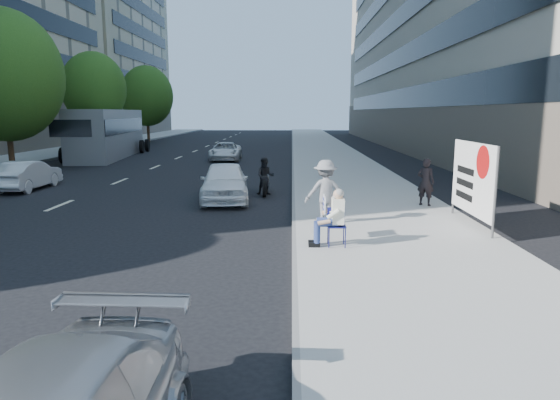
{
  "coord_description": "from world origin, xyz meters",
  "views": [
    {
      "loc": [
        1.39,
        -8.47,
        3.13
      ],
      "look_at": [
        1.14,
        2.1,
        1.26
      ],
      "focal_mm": 32.0,
      "sensor_mm": 36.0,
      "label": 1
    }
  ],
  "objects_px": {
    "pedestrian_woman": "(426,182)",
    "protest_banner": "(473,178)",
    "seated_protester": "(332,214)",
    "jogger": "(325,192)",
    "bus": "(109,134)",
    "motorcycle": "(265,178)",
    "white_sedan_near": "(225,182)",
    "white_sedan_far": "(226,151)",
    "white_sedan_mid": "(27,175)"
  },
  "relations": [
    {
      "from": "protest_banner",
      "to": "bus",
      "type": "relative_size",
      "value": 0.25
    },
    {
      "from": "protest_banner",
      "to": "seated_protester",
      "type": "bearing_deg",
      "value": -149.95
    },
    {
      "from": "seated_protester",
      "to": "bus",
      "type": "height_order",
      "value": "bus"
    },
    {
      "from": "white_sedan_mid",
      "to": "bus",
      "type": "distance_m",
      "value": 15.18
    },
    {
      "from": "bus",
      "to": "jogger",
      "type": "bearing_deg",
      "value": -63.83
    },
    {
      "from": "pedestrian_woman",
      "to": "jogger",
      "type": "bearing_deg",
      "value": 71.61
    },
    {
      "from": "protest_banner",
      "to": "white_sedan_near",
      "type": "distance_m",
      "value": 8.41
    },
    {
      "from": "pedestrian_woman",
      "to": "white_sedan_near",
      "type": "bearing_deg",
      "value": 20.32
    },
    {
      "from": "jogger",
      "to": "seated_protester",
      "type": "bearing_deg",
      "value": 84.7
    },
    {
      "from": "jogger",
      "to": "motorcycle",
      "type": "bearing_deg",
      "value": -76.19
    },
    {
      "from": "seated_protester",
      "to": "white_sedan_near",
      "type": "relative_size",
      "value": 0.32
    },
    {
      "from": "white_sedan_mid",
      "to": "motorcycle",
      "type": "height_order",
      "value": "motorcycle"
    },
    {
      "from": "jogger",
      "to": "motorcycle",
      "type": "xyz_separation_m",
      "value": [
        -1.92,
        5.64,
        -0.38
      ]
    },
    {
      "from": "seated_protester",
      "to": "protest_banner",
      "type": "xyz_separation_m",
      "value": [
        3.89,
        2.25,
        0.53
      ]
    },
    {
      "from": "pedestrian_woman",
      "to": "white_sedan_mid",
      "type": "relative_size",
      "value": 0.42
    },
    {
      "from": "jogger",
      "to": "pedestrian_woman",
      "type": "relative_size",
      "value": 1.13
    },
    {
      "from": "seated_protester",
      "to": "white_sedan_far",
      "type": "bearing_deg",
      "value": 103.56
    },
    {
      "from": "protest_banner",
      "to": "white_sedan_near",
      "type": "bearing_deg",
      "value": 149.0
    },
    {
      "from": "motorcycle",
      "to": "bus",
      "type": "distance_m",
      "value": 19.94
    },
    {
      "from": "seated_protester",
      "to": "protest_banner",
      "type": "bearing_deg",
      "value": 30.05
    },
    {
      "from": "jogger",
      "to": "white_sedan_mid",
      "type": "relative_size",
      "value": 0.48
    },
    {
      "from": "motorcycle",
      "to": "pedestrian_woman",
      "type": "bearing_deg",
      "value": -29.22
    },
    {
      "from": "white_sedan_near",
      "to": "white_sedan_far",
      "type": "relative_size",
      "value": 0.96
    },
    {
      "from": "bus",
      "to": "white_sedan_near",
      "type": "bearing_deg",
      "value": -65.27
    },
    {
      "from": "seated_protester",
      "to": "white_sedan_mid",
      "type": "distance_m",
      "value": 14.74
    },
    {
      "from": "white_sedan_near",
      "to": "motorcycle",
      "type": "height_order",
      "value": "motorcycle"
    },
    {
      "from": "pedestrian_woman",
      "to": "protest_banner",
      "type": "distance_m",
      "value": 2.88
    },
    {
      "from": "seated_protester",
      "to": "pedestrian_woman",
      "type": "bearing_deg",
      "value": 55.92
    },
    {
      "from": "protest_banner",
      "to": "pedestrian_woman",
      "type": "bearing_deg",
      "value": 99.67
    },
    {
      "from": "white_sedan_near",
      "to": "white_sedan_mid",
      "type": "relative_size",
      "value": 1.12
    },
    {
      "from": "white_sedan_near",
      "to": "white_sedan_far",
      "type": "xyz_separation_m",
      "value": [
        -1.99,
        15.31,
        -0.11
      ]
    },
    {
      "from": "pedestrian_woman",
      "to": "motorcycle",
      "type": "relative_size",
      "value": 0.75
    },
    {
      "from": "jogger",
      "to": "bus",
      "type": "distance_m",
      "value": 25.66
    },
    {
      "from": "pedestrian_woman",
      "to": "seated_protester",
      "type": "bearing_deg",
      "value": 89.01
    },
    {
      "from": "seated_protester",
      "to": "white_sedan_far",
      "type": "xyz_separation_m",
      "value": [
        -5.28,
        21.87,
        -0.29
      ]
    },
    {
      "from": "jogger",
      "to": "protest_banner",
      "type": "height_order",
      "value": "protest_banner"
    },
    {
      "from": "seated_protester",
      "to": "protest_banner",
      "type": "height_order",
      "value": "protest_banner"
    },
    {
      "from": "seated_protester",
      "to": "jogger",
      "type": "relative_size",
      "value": 0.76
    },
    {
      "from": "seated_protester",
      "to": "jogger",
      "type": "height_order",
      "value": "jogger"
    },
    {
      "from": "white_sedan_near",
      "to": "motorcycle",
      "type": "distance_m",
      "value": 1.97
    },
    {
      "from": "white_sedan_near",
      "to": "protest_banner",
      "type": "bearing_deg",
      "value": -37.23
    },
    {
      "from": "seated_protester",
      "to": "protest_banner",
      "type": "relative_size",
      "value": 0.43
    },
    {
      "from": "white_sedan_mid",
      "to": "white_sedan_far",
      "type": "distance_m",
      "value": 14.4
    },
    {
      "from": "seated_protester",
      "to": "motorcycle",
      "type": "relative_size",
      "value": 0.64
    },
    {
      "from": "protest_banner",
      "to": "bus",
      "type": "bearing_deg",
      "value": 129.12
    },
    {
      "from": "jogger",
      "to": "motorcycle",
      "type": "height_order",
      "value": "jogger"
    },
    {
      "from": "protest_banner",
      "to": "white_sedan_far",
      "type": "relative_size",
      "value": 0.73
    },
    {
      "from": "seated_protester",
      "to": "motorcycle",
      "type": "xyz_separation_m",
      "value": [
        -1.91,
        7.97,
        -0.24
      ]
    },
    {
      "from": "pedestrian_woman",
      "to": "white_sedan_far",
      "type": "height_order",
      "value": "pedestrian_woman"
    },
    {
      "from": "white_sedan_mid",
      "to": "protest_banner",
      "type": "bearing_deg",
      "value": 156.83
    }
  ]
}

